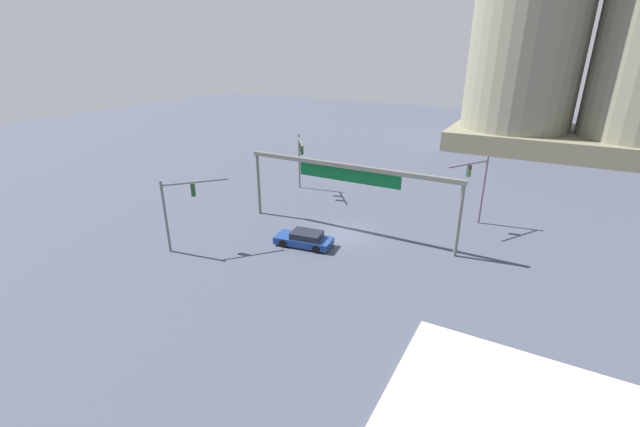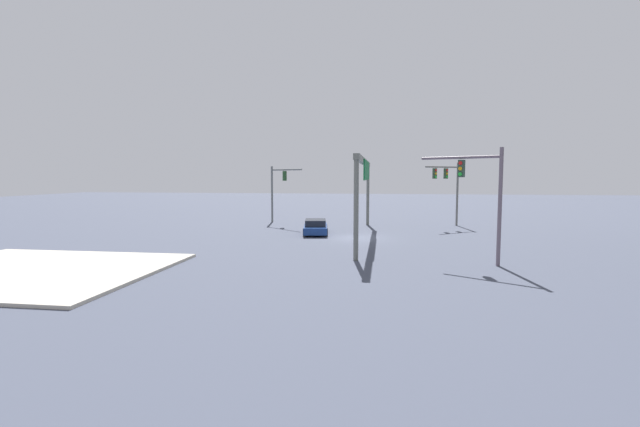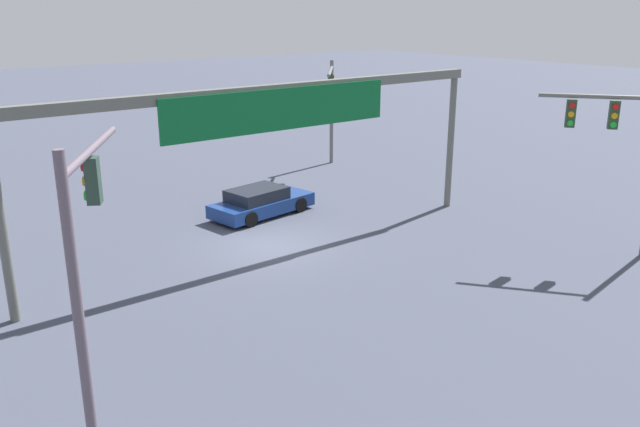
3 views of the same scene
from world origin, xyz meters
name	(u,v)px [view 1 (image 1 of 3)]	position (x,y,z in m)	size (l,w,h in m)	color
ground_plane	(343,235)	(0.00, 0.00, 0.00)	(167.40, 167.40, 0.00)	#424757
traffic_signal_near_corner	(477,181)	(9.01, 7.38, 4.10)	(2.54, 3.96, 6.20)	slate
traffic_signal_opposite_side	(300,154)	(-9.09, 8.18, 4.13)	(2.58, 3.34, 5.98)	slate
traffic_signal_cross_street	(179,203)	(-9.71, -8.32, 3.86)	(3.35, 3.81, 5.70)	slate
overhead_sign_gantry	(348,176)	(-0.02, 0.72, 4.99)	(18.49, 0.43, 5.96)	slate
sedan_car_approaching	(305,239)	(-1.80, -3.29, 0.58)	(4.73, 2.48, 1.21)	navy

